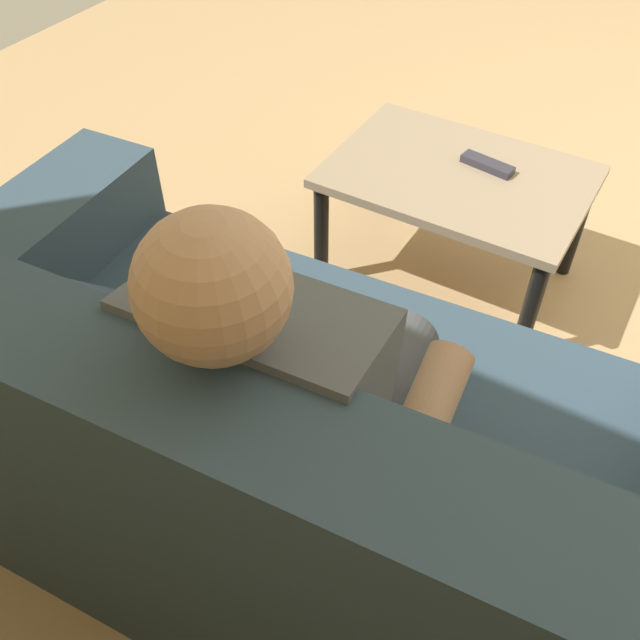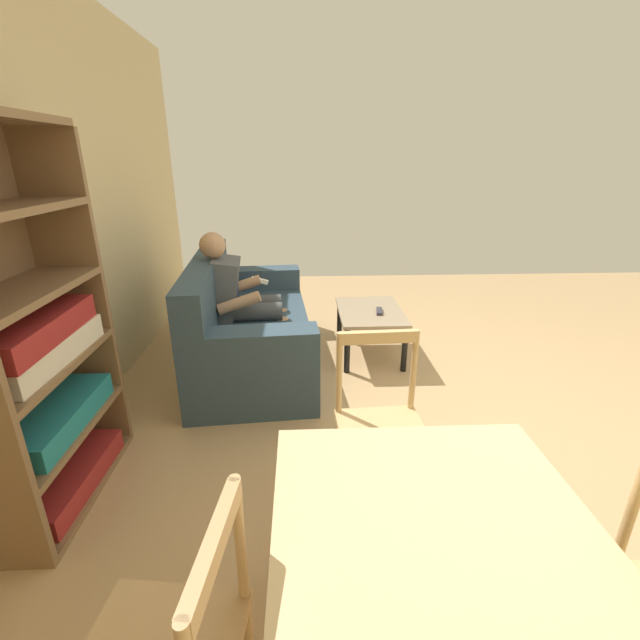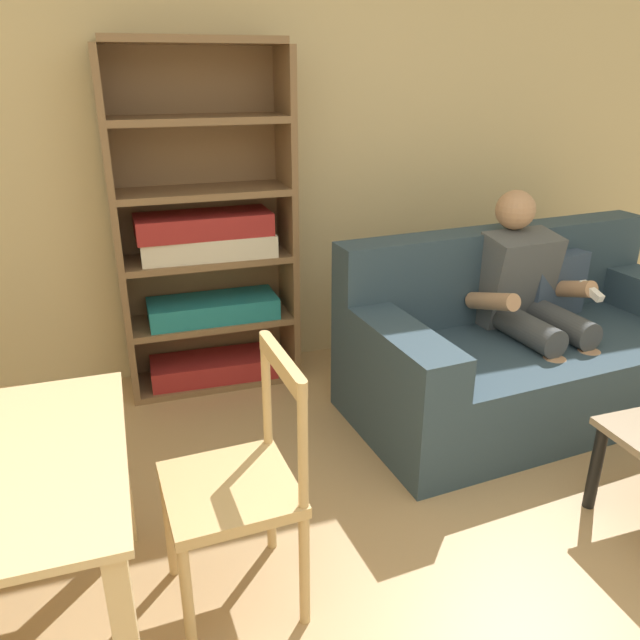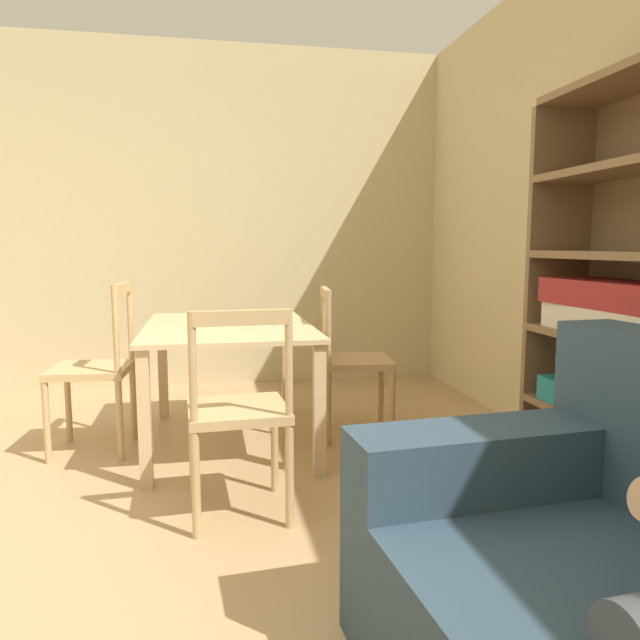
{
  "view_description": "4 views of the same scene",
  "coord_description": "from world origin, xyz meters",
  "px_view_note": "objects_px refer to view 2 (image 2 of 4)",
  "views": [
    {
      "loc": [
        0.75,
        2.43,
        1.64
      ],
      "look_at": [
        1.22,
        1.65,
        0.73
      ],
      "focal_mm": 38.94,
      "sensor_mm": 36.0,
      "label": 1
    },
    {
      "loc": [
        -2.29,
        1.23,
        1.71
      ],
      "look_at": [
        -0.15,
        1.13,
        0.9
      ],
      "focal_mm": 24.2,
      "sensor_mm": 36.0,
      "label": 2
    },
    {
      "loc": [
        -0.8,
        -0.83,
        1.75
      ],
      "look_at": [
        -0.15,
        1.13,
        0.9
      ],
      "focal_mm": 34.77,
      "sensor_mm": 36.0,
      "label": 3
    },
    {
      "loc": [
        1.94,
        0.73,
        1.17
      ],
      "look_at": [
        -0.15,
        1.13,
        0.9
      ],
      "focal_mm": 33.09,
      "sensor_mm": 36.0,
      "label": 4
    }
  ],
  "objects_px": {
    "tv_remote": "(379,311)",
    "dining_table": "(454,609)",
    "coffee_table": "(370,317)",
    "dining_chair_facing_couch": "(382,430)",
    "couch": "(245,327)",
    "bookshelf": "(31,360)",
    "person_lounging": "(240,297)"
  },
  "relations": [
    {
      "from": "tv_remote",
      "to": "dining_table",
      "type": "xyz_separation_m",
      "value": [
        -2.79,
        0.3,
        0.17
      ]
    },
    {
      "from": "coffee_table",
      "to": "dining_chair_facing_couch",
      "type": "xyz_separation_m",
      "value": [
        -1.86,
        0.24,
        0.1
      ]
    },
    {
      "from": "coffee_table",
      "to": "couch",
      "type": "bearing_deg",
      "value": 95.71
    },
    {
      "from": "tv_remote",
      "to": "bookshelf",
      "type": "relative_size",
      "value": 0.09
    },
    {
      "from": "couch",
      "to": "dining_table",
      "type": "height_order",
      "value": "couch"
    },
    {
      "from": "couch",
      "to": "dining_chair_facing_couch",
      "type": "height_order",
      "value": "couch"
    },
    {
      "from": "dining_table",
      "to": "couch",
      "type": "bearing_deg",
      "value": 17.66
    },
    {
      "from": "person_lounging",
      "to": "tv_remote",
      "type": "height_order",
      "value": "person_lounging"
    },
    {
      "from": "couch",
      "to": "coffee_table",
      "type": "distance_m",
      "value": 1.11
    },
    {
      "from": "couch",
      "to": "bookshelf",
      "type": "bearing_deg",
      "value": 152.7
    },
    {
      "from": "dining_chair_facing_couch",
      "to": "bookshelf",
      "type": "bearing_deg",
      "value": 84.1
    },
    {
      "from": "bookshelf",
      "to": "dining_table",
      "type": "xyz_separation_m",
      "value": [
        -1.17,
        -1.68,
        -0.18
      ]
    },
    {
      "from": "bookshelf",
      "to": "dining_chair_facing_couch",
      "type": "xyz_separation_m",
      "value": [
        -0.17,
        -1.68,
        -0.33
      ]
    },
    {
      "from": "tv_remote",
      "to": "dining_chair_facing_couch",
      "type": "height_order",
      "value": "dining_chair_facing_couch"
    },
    {
      "from": "dining_chair_facing_couch",
      "to": "couch",
      "type": "bearing_deg",
      "value": 26.5
    },
    {
      "from": "tv_remote",
      "to": "dining_chair_facing_couch",
      "type": "xyz_separation_m",
      "value": [
        -1.79,
        0.31,
        0.02
      ]
    },
    {
      "from": "couch",
      "to": "tv_remote",
      "type": "height_order",
      "value": "couch"
    },
    {
      "from": "person_lounging",
      "to": "coffee_table",
      "type": "height_order",
      "value": "person_lounging"
    },
    {
      "from": "person_lounging",
      "to": "dining_table",
      "type": "xyz_separation_m",
      "value": [
        -2.75,
        -0.9,
        0.02
      ]
    },
    {
      "from": "couch",
      "to": "person_lounging",
      "type": "bearing_deg",
      "value": 76.3
    },
    {
      "from": "person_lounging",
      "to": "bookshelf",
      "type": "height_order",
      "value": "bookshelf"
    },
    {
      "from": "coffee_table",
      "to": "person_lounging",
      "type": "bearing_deg",
      "value": 95.31
    },
    {
      "from": "coffee_table",
      "to": "dining_chair_facing_couch",
      "type": "distance_m",
      "value": 1.88
    },
    {
      "from": "person_lounging",
      "to": "dining_chair_facing_couch",
      "type": "height_order",
      "value": "person_lounging"
    },
    {
      "from": "person_lounging",
      "to": "coffee_table",
      "type": "distance_m",
      "value": 1.16
    },
    {
      "from": "person_lounging",
      "to": "dining_table",
      "type": "relative_size",
      "value": 0.87
    },
    {
      "from": "person_lounging",
      "to": "bookshelf",
      "type": "relative_size",
      "value": 0.61
    },
    {
      "from": "couch",
      "to": "bookshelf",
      "type": "relative_size",
      "value": 1.07
    },
    {
      "from": "person_lounging",
      "to": "tv_remote",
      "type": "distance_m",
      "value": 1.21
    },
    {
      "from": "person_lounging",
      "to": "coffee_table",
      "type": "bearing_deg",
      "value": -84.69
    },
    {
      "from": "couch",
      "to": "dining_chair_facing_couch",
      "type": "bearing_deg",
      "value": -153.5
    },
    {
      "from": "coffee_table",
      "to": "dining_table",
      "type": "xyz_separation_m",
      "value": [
        -2.85,
        0.24,
        0.25
      ]
    }
  ]
}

